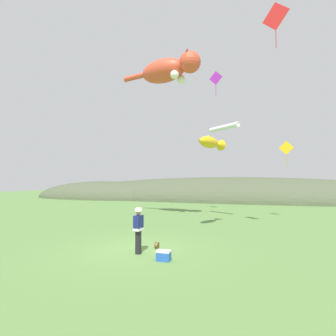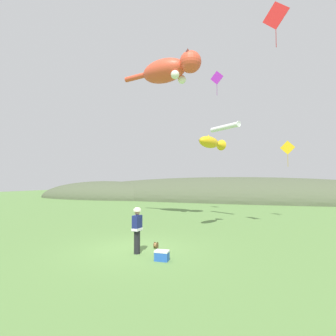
% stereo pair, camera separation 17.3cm
% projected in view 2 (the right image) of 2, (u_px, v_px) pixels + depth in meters
% --- Properties ---
extents(ground_plane, '(120.00, 120.00, 0.00)m').
position_uv_depth(ground_plane, '(135.00, 250.00, 10.67)').
color(ground_plane, '#5B8442').
extents(distant_hill_ridge, '(61.47, 14.04, 6.83)m').
position_uv_depth(distant_hill_ridge, '(200.00, 200.00, 39.58)').
color(distant_hill_ridge, '#4C563D').
rests_on(distant_hill_ridge, ground).
extents(festival_attendant, '(0.30, 0.44, 1.77)m').
position_uv_depth(festival_attendant, '(137.00, 229.00, 10.21)').
color(festival_attendant, black).
rests_on(festival_attendant, ground).
extents(kite_spool, '(0.13, 0.27, 0.27)m').
position_uv_depth(kite_spool, '(156.00, 245.00, 10.96)').
color(kite_spool, olive).
rests_on(kite_spool, ground).
extents(picnic_cooler, '(0.51, 0.35, 0.36)m').
position_uv_depth(picnic_cooler, '(162.00, 256.00, 9.27)').
color(picnic_cooler, blue).
rests_on(picnic_cooler, ground).
extents(kite_giant_cat, '(6.40, 2.48, 1.97)m').
position_uv_depth(kite_giant_cat, '(169.00, 70.00, 18.86)').
color(kite_giant_cat, '#E04C33').
extents(kite_fish_windsock, '(1.43, 2.60, 0.77)m').
position_uv_depth(kite_fish_windsock, '(211.00, 143.00, 15.33)').
color(kite_fish_windsock, gold).
extents(kite_tube_streamer, '(2.39, 1.91, 0.44)m').
position_uv_depth(kite_tube_streamer, '(225.00, 127.00, 19.22)').
color(kite_tube_streamer, white).
extents(kite_diamond_gold, '(1.01, 0.28, 1.94)m').
position_uv_depth(kite_diamond_gold, '(288.00, 148.00, 19.22)').
color(kite_diamond_gold, yellow).
extents(kite_diamond_red, '(1.26, 0.81, 2.38)m').
position_uv_depth(kite_diamond_red, '(276.00, 16.00, 13.15)').
color(kite_diamond_red, red).
extents(kite_diamond_violet, '(1.13, 0.33, 2.07)m').
position_uv_depth(kite_diamond_violet, '(217.00, 78.00, 21.69)').
color(kite_diamond_violet, purple).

